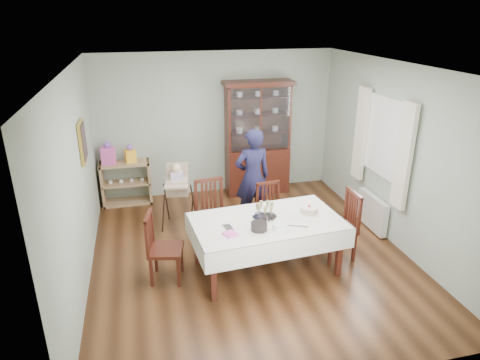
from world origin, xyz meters
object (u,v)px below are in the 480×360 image
object	(u,v)px
high_chair	(178,201)
gift_bag_pink	(108,154)
dining_table	(266,245)
champagne_tray	(265,213)
woman	(252,177)
chair_end_left	(165,260)
sideboard	(126,183)
chair_far_left	(213,227)
chair_end_right	(338,238)
china_cabinet	(257,137)
gift_bag_orange	(130,154)
chair_far_right	(271,223)
birthday_cake	(309,210)

from	to	relation	value
high_chair	gift_bag_pink	xyz separation A→B (m)	(-1.11, 1.08, 0.57)
dining_table	champagne_tray	distance (m)	0.45
woman	high_chair	bearing A→B (deg)	-14.66
chair_end_left	high_chair	bearing A→B (deg)	0.15
champagne_tray	sideboard	bearing A→B (deg)	125.23
sideboard	chair_end_left	world-z (taller)	chair_end_left
chair_far_left	chair_end_right	world-z (taller)	chair_far_left
chair_end_right	champagne_tray	size ratio (longest dim) A/B	2.96
dining_table	high_chair	world-z (taller)	high_chair
dining_table	chair_end_left	size ratio (longest dim) A/B	2.17
woman	champagne_tray	distance (m)	1.34
china_cabinet	gift_bag_orange	world-z (taller)	china_cabinet
dining_table	high_chair	xyz separation A→B (m)	(-1.03, 1.64, 0.04)
chair_far_left	chair_end_left	size ratio (longest dim) A/B	1.07
chair_far_left	gift_bag_pink	distance (m)	2.54
chair_end_right	gift_bag_orange	bearing A→B (deg)	-133.02
chair_far_right	chair_end_right	world-z (taller)	chair_end_right
sideboard	champagne_tray	xyz separation A→B (m)	(1.86, -2.64, 0.42)
chair_end_left	champagne_tray	bearing A→B (deg)	-77.60
chair_end_right	champagne_tray	bearing A→B (deg)	-90.90
dining_table	chair_far_left	xyz separation A→B (m)	(-0.60, 0.81, -0.08)
china_cabinet	chair_far_left	distance (m)	2.40
gift_bag_pink	sideboard	bearing A→B (deg)	4.40
chair_end_left	sideboard	bearing A→B (deg)	23.58
champagne_tray	gift_bag_orange	world-z (taller)	gift_bag_orange
china_cabinet	birthday_cake	distance (m)	2.67
chair_far_left	gift_bag_orange	world-z (taller)	gift_bag_orange
dining_table	high_chair	distance (m)	1.93
high_chair	chair_end_right	bearing A→B (deg)	-25.32
dining_table	gift_bag_orange	xyz separation A→B (m)	(-1.75, 2.71, 0.57)
birthday_cake	gift_bag_pink	bearing A→B (deg)	136.12
chair_end_left	gift_bag_pink	world-z (taller)	gift_bag_pink
dining_table	birthday_cake	size ratio (longest dim) A/B	7.68
woman	gift_bag_pink	size ratio (longest dim) A/B	3.88
chair_end_left	dining_table	bearing A→B (deg)	-81.35
china_cabinet	sideboard	size ratio (longest dim) A/B	2.42
woman	high_chair	size ratio (longest dim) A/B	1.52
chair_end_left	woman	xyz separation A→B (m)	(1.55, 1.32, 0.54)
gift_bag_pink	chair_far_right	bearing A→B (deg)	-37.86
champagne_tray	chair_end_left	bearing A→B (deg)	179.67
champagne_tray	birthday_cake	xyz separation A→B (m)	(0.63, -0.03, -0.01)
gift_bag_pink	high_chair	bearing A→B (deg)	-44.16
china_cabinet	woman	xyz separation A→B (m)	(-0.44, -1.29, -0.30)
chair_far_left	birthday_cake	bearing A→B (deg)	-38.57
chair_end_right	gift_bag_pink	xyz separation A→B (m)	(-3.25, 2.63, 0.69)
woman	birthday_cake	world-z (taller)	woman
dining_table	champagne_tray	size ratio (longest dim) A/B	6.14
dining_table	chair_end_left	xyz separation A→B (m)	(-1.37, 0.10, -0.10)
champagne_tray	woman	bearing A→B (deg)	81.82
chair_end_left	gift_bag_orange	world-z (taller)	gift_bag_orange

